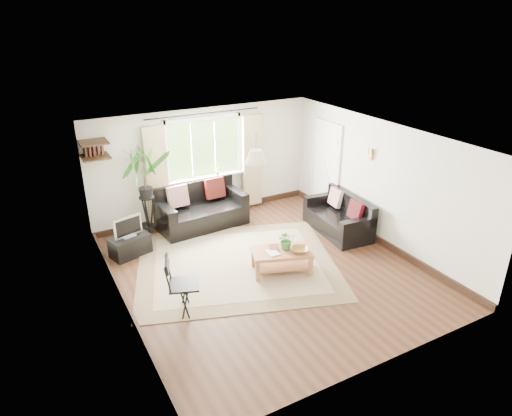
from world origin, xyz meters
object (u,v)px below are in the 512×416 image
coffee_table (282,261)px  tv_stand (130,246)px  palm_stand (146,194)px  sofa_back (201,207)px  folding_chair (184,285)px  sofa_right (338,215)px

coffee_table → tv_stand: (-2.19, 1.86, -0.02)m
palm_stand → coffee_table: bearing=-56.9°
sofa_back → tv_stand: sofa_back is taller
sofa_back → palm_stand: 1.21m
coffee_table → palm_stand: bearing=123.1°
sofa_back → folding_chair: 3.02m
palm_stand → sofa_right: bearing=-26.1°
sofa_back → palm_stand: palm_stand is taller
tv_stand → folding_chair: bearing=-98.3°
sofa_back → palm_stand: size_ratio=1.01×
tv_stand → sofa_right: bearing=-30.7°
sofa_right → palm_stand: bearing=-111.1°
sofa_back → folding_chair: size_ratio=1.96×
tv_stand → palm_stand: size_ratio=0.39×
sofa_right → coffee_table: (-1.85, -0.80, -0.16)m
sofa_right → folding_chair: 3.90m
sofa_back → coffee_table: size_ratio=1.79×
sofa_back → tv_stand: bearing=-166.7°
palm_stand → folding_chair: palm_stand is taller
coffee_table → sofa_right: bearing=23.3°
coffee_table → tv_stand: 2.87m
sofa_back → folding_chair: folding_chair is taller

